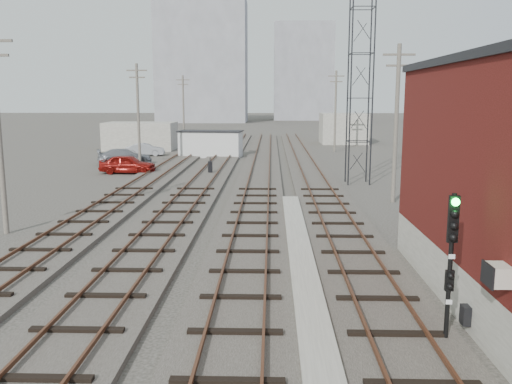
{
  "coord_description": "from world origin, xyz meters",
  "views": [
    {
      "loc": [
        -0.61,
        -3.32,
        6.0
      ],
      "look_at": [
        -1.24,
        18.56,
        2.2
      ],
      "focal_mm": 38.0,
      "sensor_mm": 36.0,
      "label": 1
    }
  ],
  "objects_px": {
    "site_trailer": "(211,144)",
    "car_red": "(128,164)",
    "car_silver": "(145,149)",
    "car_grey": "(125,157)",
    "switch_stand": "(210,167)",
    "signal_mast": "(451,259)"
  },
  "relations": [
    {
      "from": "site_trailer",
      "to": "car_red",
      "type": "distance_m",
      "value": 13.69
    },
    {
      "from": "car_silver",
      "to": "car_grey",
      "type": "xyz_separation_m",
      "value": [
        -0.16,
        -7.47,
        0.05
      ]
    },
    {
      "from": "car_silver",
      "to": "switch_stand",
      "type": "bearing_deg",
      "value": -153.41
    },
    {
      "from": "switch_stand",
      "to": "car_grey",
      "type": "distance_m",
      "value": 10.96
    },
    {
      "from": "site_trailer",
      "to": "car_silver",
      "type": "xyz_separation_m",
      "value": [
        -7.05,
        0.97,
        -0.71
      ]
    },
    {
      "from": "site_trailer",
      "to": "car_grey",
      "type": "xyz_separation_m",
      "value": [
        -7.2,
        -6.49,
        -0.66
      ]
    },
    {
      "from": "switch_stand",
      "to": "signal_mast",
      "type": "bearing_deg",
      "value": -94.28
    },
    {
      "from": "site_trailer",
      "to": "car_grey",
      "type": "bearing_deg",
      "value": -131.46
    },
    {
      "from": "switch_stand",
      "to": "car_red",
      "type": "height_order",
      "value": "car_red"
    },
    {
      "from": "signal_mast",
      "to": "site_trailer",
      "type": "relative_size",
      "value": 0.56
    },
    {
      "from": "switch_stand",
      "to": "car_grey",
      "type": "height_order",
      "value": "car_grey"
    },
    {
      "from": "site_trailer",
      "to": "signal_mast",
      "type": "bearing_deg",
      "value": -69.66
    },
    {
      "from": "car_grey",
      "to": "car_red",
      "type": "bearing_deg",
      "value": 179.47
    },
    {
      "from": "signal_mast",
      "to": "car_grey",
      "type": "height_order",
      "value": "signal_mast"
    },
    {
      "from": "switch_stand",
      "to": "car_grey",
      "type": "bearing_deg",
      "value": 120.54
    },
    {
      "from": "site_trailer",
      "to": "car_red",
      "type": "bearing_deg",
      "value": -106.36
    },
    {
      "from": "car_red",
      "to": "car_silver",
      "type": "bearing_deg",
      "value": 10.71
    },
    {
      "from": "switch_stand",
      "to": "car_silver",
      "type": "bearing_deg",
      "value": 99.38
    },
    {
      "from": "signal_mast",
      "to": "switch_stand",
      "type": "distance_m",
      "value": 31.15
    },
    {
      "from": "signal_mast",
      "to": "car_red",
      "type": "xyz_separation_m",
      "value": [
        -15.89,
        30.38,
        -1.44
      ]
    },
    {
      "from": "signal_mast",
      "to": "car_grey",
      "type": "relative_size",
      "value": 0.77
    },
    {
      "from": "car_silver",
      "to": "car_grey",
      "type": "height_order",
      "value": "car_grey"
    }
  ]
}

